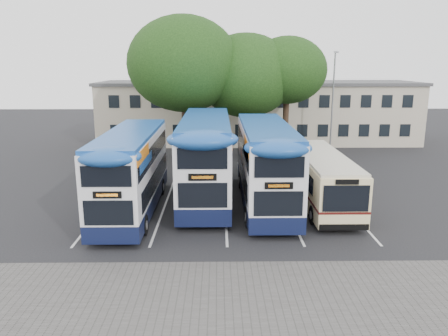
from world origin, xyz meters
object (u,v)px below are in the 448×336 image
tree_right (287,70)px  lamp_post (333,98)px  bus_dd_right (265,161)px  bus_dd_left (132,168)px  tree_mid (246,76)px  tree_left (184,64)px  bus_single (321,176)px  bus_dd_mid (206,154)px

tree_right → lamp_post: bearing=20.0°
tree_right → bus_dd_right: tree_right is taller
bus_dd_left → tree_mid: bearing=63.0°
tree_left → bus_dd_left: (-2.00, -12.64, -5.51)m
lamp_post → bus_single: size_ratio=0.91×
tree_right → bus_single: size_ratio=1.03×
lamp_post → bus_dd_left: (-14.89, -15.41, -2.62)m
bus_dd_right → bus_single: bus_dd_right is taller
tree_right → bus_dd_right: bearing=-103.6°
tree_mid → tree_right: (3.47, -0.03, 0.43)m
tree_right → bus_dd_right: (-3.06, -12.65, -4.87)m
tree_mid → tree_right: 3.50m
lamp_post → bus_dd_mid: lamp_post is taller
bus_dd_mid → bus_single: 6.93m
bus_dd_left → bus_dd_right: size_ratio=0.96×
tree_mid → bus_dd_right: 13.44m
tree_right → bus_dd_mid: (-6.52, -11.34, -4.75)m
tree_right → bus_single: 13.85m
lamp_post → bus_dd_left: 21.59m
bus_dd_left → bus_single: size_ratio=1.08×
tree_left → tree_mid: 5.29m
bus_single → bus_dd_left: bearing=-173.5°
tree_mid → bus_dd_left: 16.20m
tree_right → bus_dd_left: (-10.53, -13.82, -4.99)m
tree_right → tree_mid: bearing=179.6°
tree_mid → tree_left: bearing=-166.5°
lamp_post → bus_dd_right: (-7.42, -14.24, -2.50)m
tree_mid → bus_dd_mid: 12.54m
tree_left → tree_right: 8.63m
lamp_post → tree_left: 13.50m
lamp_post → bus_dd_right: lamp_post is taller
bus_dd_mid → bus_single: (6.74, -1.25, -1.03)m
tree_right → tree_left: bearing=-172.1°
lamp_post → bus_dd_left: bearing=-134.0°
bus_dd_mid → bus_dd_left: bearing=-148.2°
tree_mid → bus_single: (3.69, -12.62, -5.35)m
tree_left → tree_right: size_ratio=1.15×
tree_left → bus_dd_right: (5.47, -11.47, -5.40)m
bus_dd_left → bus_single: bearing=6.5°
lamp_post → bus_dd_right: 16.25m
tree_left → tree_mid: tree_left is taller
tree_left → tree_mid: bearing=13.5°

